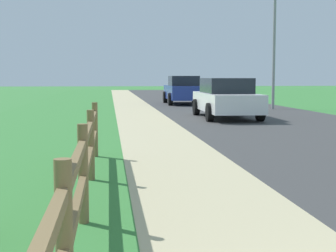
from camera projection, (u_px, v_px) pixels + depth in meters
ground_plane at (153, 107)px, 25.87m from camera, size 120.00×120.00×0.00m
road_asphalt at (212, 105)px, 28.25m from camera, size 7.00×66.00×0.01m
curb_concrete at (96, 105)px, 27.50m from camera, size 6.00×66.00×0.01m
grass_verge at (68, 106)px, 27.32m from camera, size 5.00×66.00×0.00m
rail_fence at (83, 166)px, 5.28m from camera, size 0.11×9.15×1.07m
parked_suv_white at (226, 98)px, 19.08m from camera, size 2.10×4.94×1.52m
parked_car_blue at (183, 90)px, 28.91m from camera, size 2.03×4.68×1.63m
street_lamp at (277, 27)px, 24.16m from camera, size 1.17×0.20×6.71m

